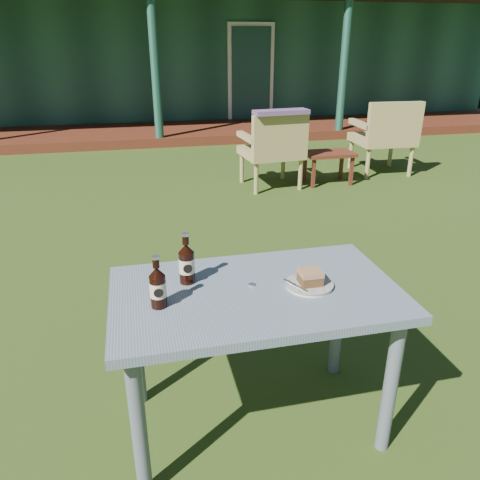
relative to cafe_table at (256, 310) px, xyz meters
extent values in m
plane|color=#334916|center=(0.00, 1.60, -0.62)|extent=(80.00, 80.00, 0.00)
cube|color=#1C4939|center=(0.00, 11.10, 0.68)|extent=(15.00, 6.00, 2.60)
cube|color=#552314|center=(0.00, 7.20, -0.54)|extent=(15.00, 1.80, 0.16)
cylinder|color=#1C4939|center=(0.00, 6.40, 0.61)|extent=(0.14, 0.14, 2.45)
cylinder|color=#1C4939|center=(3.25, 6.40, 0.61)|extent=(0.14, 0.14, 2.45)
cube|color=white|center=(2.00, 8.08, 0.38)|extent=(0.95, 0.06, 2.00)
cube|color=#193D38|center=(2.00, 8.05, 0.38)|extent=(0.80, 0.04, 1.85)
cube|color=slate|center=(0.00, 0.00, 0.08)|extent=(1.20, 0.70, 0.04)
cylinder|color=slate|center=(-0.52, -0.27, -0.28)|extent=(0.06, 0.06, 0.68)
cylinder|color=slate|center=(0.52, -0.27, -0.28)|extent=(0.06, 0.06, 0.68)
cylinder|color=slate|center=(-0.52, 0.27, -0.28)|extent=(0.06, 0.06, 0.68)
cylinder|color=slate|center=(0.52, 0.27, -0.28)|extent=(0.06, 0.06, 0.68)
cylinder|color=silver|center=(0.23, -0.02, 0.11)|extent=(0.20, 0.20, 0.01)
cylinder|color=olive|center=(0.23, -0.02, 0.11)|extent=(0.20, 0.20, 0.00)
cube|color=#4E3319|center=(0.23, -0.02, 0.14)|extent=(0.09, 0.08, 0.04)
cube|color=#A7724A|center=(0.23, -0.02, 0.17)|extent=(0.09, 0.09, 0.02)
cube|color=silver|center=(0.16, -0.03, 0.12)|extent=(0.07, 0.13, 0.00)
cylinder|color=black|center=(-0.27, 0.13, 0.17)|extent=(0.07, 0.07, 0.14)
cone|color=black|center=(-0.27, 0.13, 0.26)|extent=(0.07, 0.07, 0.04)
cylinder|color=black|center=(-0.27, 0.13, 0.30)|extent=(0.03, 0.03, 0.04)
cylinder|color=silver|center=(-0.27, 0.13, 0.32)|extent=(0.03, 0.03, 0.01)
cylinder|color=beige|center=(-0.27, 0.13, 0.18)|extent=(0.07, 0.07, 0.06)
cylinder|color=black|center=(-0.27, 0.10, 0.18)|extent=(0.04, 0.00, 0.04)
cylinder|color=black|center=(-0.40, -0.04, 0.17)|extent=(0.06, 0.06, 0.13)
cone|color=black|center=(-0.40, -0.04, 0.25)|extent=(0.06, 0.06, 0.04)
cylinder|color=black|center=(-0.40, -0.04, 0.29)|extent=(0.03, 0.03, 0.04)
cylinder|color=silver|center=(-0.40, -0.04, 0.31)|extent=(0.03, 0.03, 0.01)
cylinder|color=beige|center=(-0.40, -0.04, 0.18)|extent=(0.06, 0.06, 0.06)
cylinder|color=black|center=(-0.40, -0.08, 0.18)|extent=(0.04, 0.00, 0.04)
cylinder|color=silver|center=(-0.01, 0.04, 0.11)|extent=(0.03, 0.03, 0.01)
cube|color=tan|center=(1.18, 3.76, -0.20)|extent=(0.73, 0.69, 0.09)
cube|color=tan|center=(1.20, 3.49, 0.07)|extent=(0.68, 0.15, 0.44)
cube|color=tan|center=(1.47, 3.81, 0.00)|extent=(0.13, 0.59, 0.06)
cube|color=tan|center=(0.88, 3.75, 0.00)|extent=(0.13, 0.59, 0.06)
cylinder|color=tan|center=(1.43, 4.05, -0.43)|extent=(0.05, 0.05, 0.37)
cylinder|color=tan|center=(0.87, 3.99, -0.43)|extent=(0.05, 0.05, 0.37)
cylinder|color=tan|center=(1.48, 3.52, -0.43)|extent=(0.05, 0.05, 0.37)
cylinder|color=tan|center=(0.92, 3.47, -0.43)|extent=(0.05, 0.05, 0.37)
cube|color=tan|center=(2.82, 4.06, -0.17)|extent=(0.74, 0.70, 0.10)
cube|color=tan|center=(2.81, 3.77, 0.11)|extent=(0.72, 0.12, 0.47)
cube|color=tan|center=(3.14, 4.07, 0.04)|extent=(0.10, 0.63, 0.07)
cube|color=tan|center=(2.50, 4.10, 0.04)|extent=(0.10, 0.63, 0.07)
cylinder|color=tan|center=(3.13, 4.33, -0.42)|extent=(0.06, 0.06, 0.40)
cylinder|color=tan|center=(2.53, 4.36, -0.42)|extent=(0.06, 0.06, 0.40)
cylinder|color=tan|center=(3.11, 3.77, -0.42)|extent=(0.06, 0.06, 0.40)
cylinder|color=tan|center=(2.50, 3.80, -0.42)|extent=(0.06, 0.06, 0.40)
cube|color=#694772|center=(1.20, 3.49, 0.32)|extent=(0.65, 0.26, 0.05)
cube|color=#552314|center=(1.91, 3.71, -0.24)|extent=(0.60, 0.40, 0.04)
cube|color=#552314|center=(1.66, 3.56, -0.44)|extent=(0.04, 0.04, 0.36)
cube|color=#552314|center=(2.16, 3.56, -0.44)|extent=(0.04, 0.04, 0.36)
cube|color=#552314|center=(1.66, 3.86, -0.44)|extent=(0.04, 0.04, 0.36)
cube|color=#552314|center=(2.16, 3.86, -0.44)|extent=(0.04, 0.04, 0.36)
camera|label=1|loc=(-0.45, -1.65, 1.06)|focal=35.00mm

